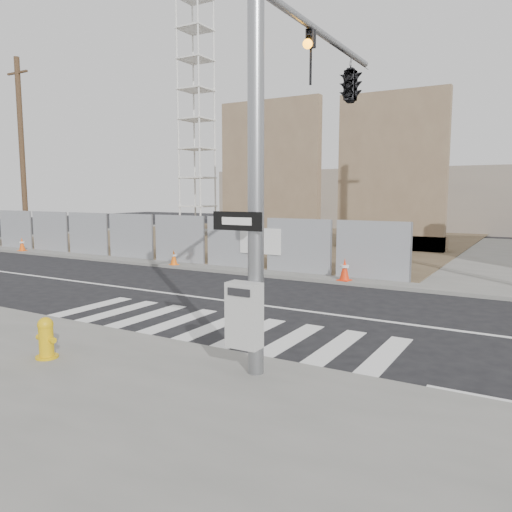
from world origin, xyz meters
The scene contains 13 objects.
ground centered at (0.00, 0.00, 0.00)m, with size 100.00×100.00×0.00m, color black.
sidewalk_far centered at (0.00, 14.00, 0.06)m, with size 50.00×20.00×0.12m, color slate.
signal_pole centered at (2.49, -2.05, 4.78)m, with size 0.96×5.87×7.00m.
chain_link_fence centered at (-10.00, 5.00, 1.12)m, with size 24.60×0.04×2.00m, color gray.
concrete_wall_left centered at (-7.00, 13.08, 3.38)m, with size 6.00×1.30×8.00m.
concrete_wall_right centered at (-0.50, 14.08, 3.38)m, with size 5.50×1.30×8.00m.
crane_tower centered at (-15.00, 17.00, 9.02)m, with size 2.60×2.60×18.15m.
utility_pole_left centered at (-18.00, 5.50, 5.20)m, with size 1.60×0.28×10.00m.
fire_hydrant centered at (-1.12, -6.05, 0.49)m, with size 0.47×0.44×0.75m.
traffic_cone_a centered at (-16.60, 4.22, 0.45)m, with size 0.45×0.45×0.68m.
traffic_cone_b centered at (-12.09, 5.41, 0.43)m, with size 0.41×0.41×0.64m.
traffic_cone_c centered at (-6.67, 4.22, 0.42)m, with size 0.41×0.41×0.62m.
traffic_cone_d centered at (0.71, 4.22, 0.49)m, with size 0.44×0.44×0.76m.
Camera 1 is at (6.48, -11.63, 3.07)m, focal length 35.00 mm.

